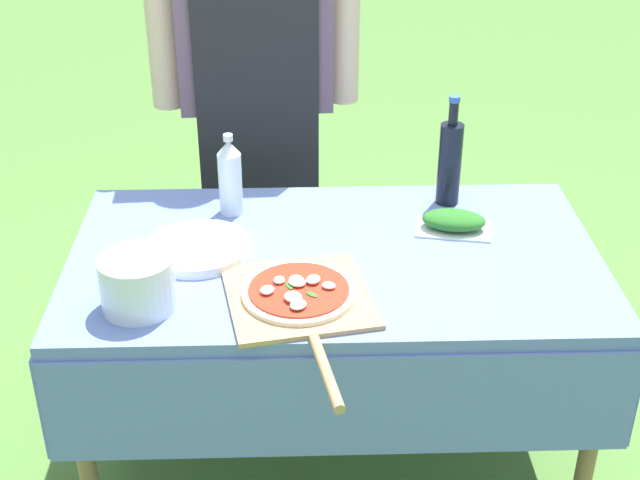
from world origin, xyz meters
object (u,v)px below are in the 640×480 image
Objects in this scene: oil_bottle at (450,161)px; plate_stack at (198,248)px; mixing_tub at (138,283)px; pizza_on_peel at (300,298)px; water_bottle at (230,177)px; prep_table at (334,282)px; person_cook at (255,56)px; herb_container at (454,221)px.

plate_stack is at bearing -158.99° from oil_bottle.
oil_bottle reaches higher than mixing_tub.
water_bottle is at bearing 101.20° from pizza_on_peel.
plate_stack reaches higher than prep_table.
mixing_tub reaches higher than prep_table.
prep_table is 0.83m from person_cook.
person_cook reaches higher than prep_table.
pizza_on_peel is at bearing 94.15° from person_cook.
prep_table is at bearing 103.35° from person_cook.
person_cook is 0.84m from herb_container.
mixing_tub is 0.27m from plate_stack.
prep_table is at bearing -160.40° from herb_container.
plate_stack is (0.11, 0.24, -0.05)m from mixing_tub.
person_cook is 0.51m from water_bottle.
plate_stack is at bearing -108.51° from water_bottle.
oil_bottle is (0.33, 0.28, 0.21)m from prep_table.
water_bottle is 0.25m from plate_stack.
person_cook reaches higher than plate_stack.
person_cook reaches higher than water_bottle.
water_bottle is at bearing -176.07° from oil_bottle.
oil_bottle is (0.54, -0.43, -0.16)m from person_cook.
herb_container is 1.25× the size of mixing_tub.
water_bottle is at bearing 71.49° from plate_stack.
prep_table is 6.31× the size of herb_container.
pizza_on_peel is 0.66m from oil_bottle.
prep_table is 0.36m from plate_stack.
person_cook is 2.88× the size of pizza_on_peel.
water_bottle is at bearing 68.10° from mixing_tub.
pizza_on_peel is 0.37m from mixing_tub.
mixing_tub is (-0.46, -0.23, 0.15)m from prep_table.
oil_bottle is at bearing 3.93° from water_bottle.
water_bottle is 0.50m from mixing_tub.
prep_table is 0.53m from mixing_tub.
person_cook reaches higher than herb_container.
herb_container is (0.59, -0.12, -0.08)m from water_bottle.
pizza_on_peel reaches higher than prep_table.
pizza_on_peel is (-0.09, -0.22, 0.10)m from prep_table.
oil_bottle is at bearing 39.36° from pizza_on_peel.
mixing_tub is at bearing -153.78° from prep_table.
pizza_on_peel is 1.90× the size of oil_bottle.
water_bottle reaches higher than plate_stack.
herb_container is 0.85m from mixing_tub.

